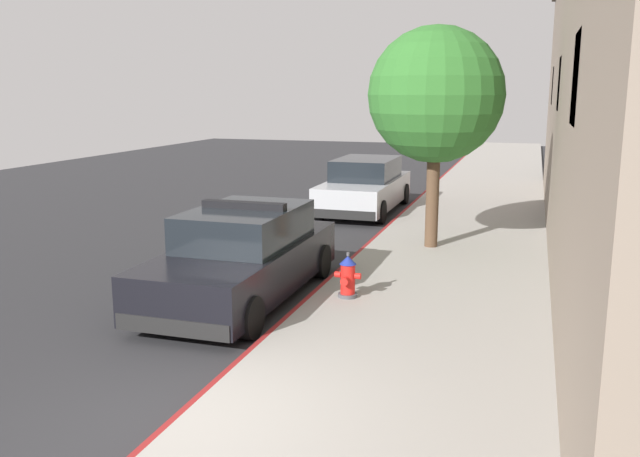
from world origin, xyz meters
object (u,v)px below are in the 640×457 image
at_px(parked_car_silver_ahead, 365,186).
at_px(fire_hydrant, 348,277).
at_px(street_tree, 436,95).
at_px(police_cruiser, 244,256).

bearing_deg(parked_car_silver_ahead, fire_hydrant, -77.92).
xyz_separation_m(parked_car_silver_ahead, street_tree, (2.65, -4.67, 2.67)).
relative_size(fire_hydrant, street_tree, 0.16).
bearing_deg(fire_hydrant, police_cruiser, -175.70).
distance_m(police_cruiser, street_tree, 5.65).
bearing_deg(police_cruiser, street_tree, 58.98).
relative_size(police_cruiser, parked_car_silver_ahead, 1.00).
distance_m(police_cruiser, fire_hydrant, 1.82).
bearing_deg(street_tree, police_cruiser, -121.02).
bearing_deg(police_cruiser, parked_car_silver_ahead, 90.52).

